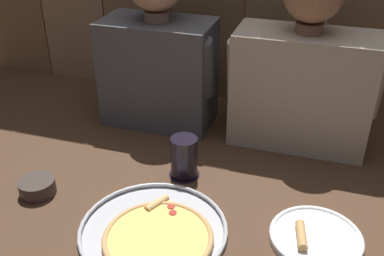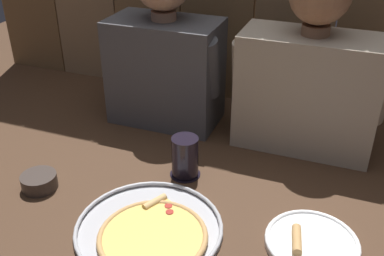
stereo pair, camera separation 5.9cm
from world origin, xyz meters
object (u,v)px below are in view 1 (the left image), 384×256
Objects in this scene: pizza_tray at (156,232)px; diner_left at (158,48)px; dipping_bowl at (37,186)px; diner_right at (304,68)px; dinner_plate at (315,237)px; drinking_glass at (184,157)px.

pizza_tray is 0.64m from diner_left.
dipping_bowl reaches higher than pizza_tray.
diner_left is at bearing 71.61° from dipping_bowl.
dinner_plate is at bearing -77.79° from diner_right.
pizza_tray is 0.66m from diner_right.
pizza_tray is 0.37m from dipping_bowl.
drinking_glass is at bearing 93.00° from pizza_tray.
drinking_glass is 0.21× the size of diner_left.
dinner_plate is 0.39× the size of diner_left.
dinner_plate reaches higher than pizza_tray.
dinner_plate is at bearing -22.67° from drinking_glass.
diner_right is (0.63, 0.50, 0.23)m from dipping_bowl.
dipping_bowl is at bearing -176.72° from dinner_plate.
diner_left is 1.01× the size of diner_right.
dinner_plate is 0.52m from diner_right.
diner_left reaches higher than diner_right.
diner_right reaches higher than pizza_tray.
diner_left reaches higher than dinner_plate.
diner_left is (-0.20, 0.55, 0.25)m from pizza_tray.
dipping_bowl reaches higher than dinner_plate.
pizza_tray is at bearing -9.00° from dipping_bowl.
diner_right is at bearing -0.03° from diner_left.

